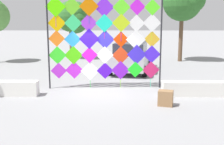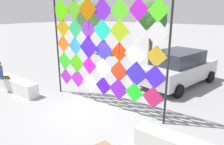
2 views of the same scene
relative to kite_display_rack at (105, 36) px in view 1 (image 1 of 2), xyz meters
name	(u,v)px [view 1 (image 1 of 2)]	position (x,y,z in m)	size (l,w,h in m)	color
ground	(101,92)	(-0.15, -0.81, -2.33)	(120.00, 120.00, 0.00)	gray
plaza_ledge_right	(205,89)	(4.11, -1.33, -2.03)	(3.45, 0.50, 0.60)	silver
kite_display_rack	(105,36)	(0.00, 0.00, 0.00)	(5.09, 0.27, 4.14)	#232328
parked_car	(131,57)	(1.41, 4.15, -1.45)	(2.79, 4.74, 1.73)	#B7B7BC
cardboard_box_large	(166,98)	(2.30, -2.67, -2.05)	(0.52, 0.38, 0.56)	olive
tree_palm_like	(184,1)	(5.29, 8.09, 1.94)	(2.83, 2.87, 5.66)	brown
tree_far_right	(73,17)	(-2.73, 9.38, 0.83)	(2.46, 2.32, 4.38)	brown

